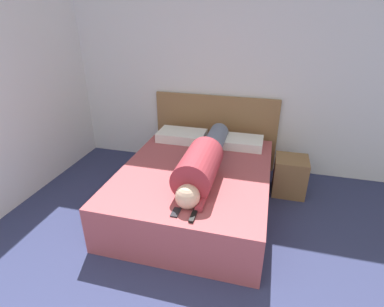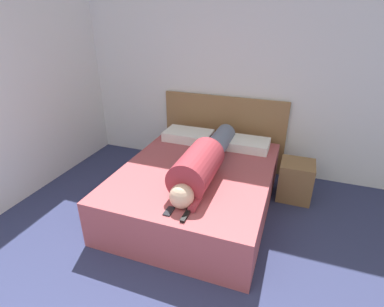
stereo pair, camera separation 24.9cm
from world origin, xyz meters
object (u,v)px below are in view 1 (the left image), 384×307
object	(u,v)px
pillow_near_headboard	(182,136)
tv_remote	(193,216)
cell_phone	(176,212)
person_lying	(203,161)
bed	(195,188)
nightstand	(290,176)
pillow_second	(239,142)

from	to	relation	value
pillow_near_headboard	tv_remote	world-z (taller)	pillow_near_headboard
cell_phone	person_lying	bearing A→B (deg)	83.94
bed	tv_remote	world-z (taller)	tv_remote
tv_remote	person_lying	bearing A→B (deg)	96.51
nightstand	cell_phone	world-z (taller)	cell_phone
pillow_second	cell_phone	world-z (taller)	pillow_second
tv_remote	cell_phone	distance (m)	0.16
pillow_second	person_lying	bearing A→B (deg)	-108.44
pillow_second	tv_remote	world-z (taller)	pillow_second
tv_remote	cell_phone	xyz separation A→B (m)	(-0.16, 0.03, -0.01)
nightstand	pillow_near_headboard	distance (m)	1.46
bed	pillow_near_headboard	xyz separation A→B (m)	(-0.37, 0.73, 0.31)
person_lying	pillow_second	size ratio (longest dim) A/B	2.86
bed	pillow_near_headboard	bearing A→B (deg)	117.08
nightstand	tv_remote	world-z (taller)	tv_remote
pillow_second	cell_phone	size ratio (longest dim) A/B	4.50
tv_remote	pillow_near_headboard	bearing A→B (deg)	109.82
bed	nightstand	size ratio (longest dim) A/B	4.23
nightstand	pillow_second	xyz separation A→B (m)	(-0.66, 0.14, 0.32)
bed	nightstand	distance (m)	1.20
nightstand	pillow_near_headboard	world-z (taller)	pillow_near_headboard
pillow_near_headboard	pillow_second	world-z (taller)	pillow_near_headboard
person_lying	tv_remote	distance (m)	0.75
bed	pillow_second	world-z (taller)	pillow_second
cell_phone	nightstand	bearing A→B (deg)	54.22
person_lying	pillow_near_headboard	bearing A→B (deg)	120.01
bed	cell_phone	size ratio (longest dim) A/B	15.20
nightstand	cell_phone	distance (m)	1.75
person_lying	tv_remote	bearing A→B (deg)	-83.49
nightstand	tv_remote	xyz separation A→B (m)	(-0.85, -1.43, 0.28)
person_lying	pillow_second	xyz separation A→B (m)	(0.28, 0.83, -0.11)
person_lying	pillow_near_headboard	xyz separation A→B (m)	(-0.48, 0.83, -0.10)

